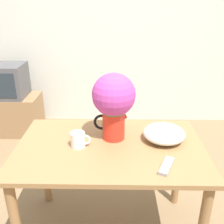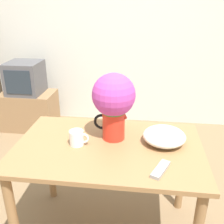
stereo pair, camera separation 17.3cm
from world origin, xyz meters
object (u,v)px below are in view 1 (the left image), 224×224
Objects in this scene: white_bowl at (164,133)px; tv_set at (8,81)px; flower_vase at (114,101)px; coffee_mug at (78,140)px.

tv_set is (-1.67, 1.54, -0.10)m from white_bowl.
flower_vase reaches higher than white_bowl.
flower_vase is 0.34m from coffee_mug.
white_bowl is 0.66× the size of tv_set.
flower_vase is at bearing 175.42° from white_bowl.
tv_set is at bearing 124.14° from coffee_mug.
coffee_mug is at bearing -170.65° from white_bowl.
coffee_mug is (-0.23, -0.12, -0.22)m from flower_vase.
tv_set is (-1.11, 1.63, -0.10)m from coffee_mug.
flower_vase is 0.41m from white_bowl.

